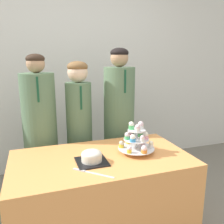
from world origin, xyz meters
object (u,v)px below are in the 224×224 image
(cake_knife, at_px, (86,172))
(student_0, at_px, (41,138))
(round_cake, at_px, (92,157))
(cupcake_stand, at_px, (136,139))
(student_2, at_px, (119,127))
(student_1, at_px, (80,134))

(cake_knife, bearing_deg, student_0, 150.08)
(round_cake, bearing_deg, cupcake_stand, 9.81)
(cupcake_stand, xyz_separation_m, student_2, (0.08, 0.63, -0.09))
(cake_knife, height_order, student_2, student_2)
(student_1, distance_m, student_2, 0.43)
(cake_knife, xyz_separation_m, student_2, (0.54, 0.83, 0.03))
(student_1, bearing_deg, student_0, 180.00)
(cupcake_stand, bearing_deg, cake_knife, -156.28)
(cupcake_stand, xyz_separation_m, student_0, (-0.72, 0.63, -0.12))
(round_cake, distance_m, student_1, 0.70)
(student_0, height_order, student_2, student_2)
(student_2, bearing_deg, student_0, -180.00)
(student_0, xyz_separation_m, student_2, (0.80, 0.00, 0.03))
(cake_knife, bearing_deg, student_1, 124.60)
(student_0, bearing_deg, student_1, -0.00)
(round_cake, xyz_separation_m, student_0, (-0.33, 0.70, -0.05))
(cake_knife, xyz_separation_m, student_0, (-0.26, 0.83, -0.01))
(cake_knife, xyz_separation_m, student_1, (0.12, 0.83, -0.00))
(round_cake, height_order, cupcake_stand, cupcake_stand)
(cupcake_stand, bearing_deg, student_0, 138.89)
(round_cake, relative_size, student_2, 0.14)
(round_cake, relative_size, cupcake_stand, 0.76)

